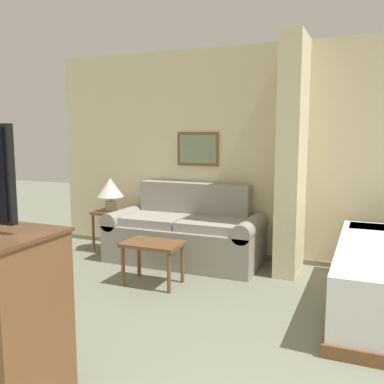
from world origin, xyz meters
The scene contains 6 objects.
wall_back centered at (0.00, 4.33, 1.29)m, with size 6.62×0.16×2.60m.
wall_partition_pillar centered at (-0.02, 3.95, 1.30)m, with size 0.24×0.66×2.60m.
couch centered at (-1.26, 3.86, 0.33)m, with size 1.86×0.84×0.93m.
coffee_table centered at (-1.24, 2.97, 0.38)m, with size 0.60×0.41×0.45m.
side_table centered at (-2.34, 3.89, 0.44)m, with size 0.40×0.40×0.54m.
table_lamp centered at (-2.34, 3.89, 0.83)m, with size 0.34×0.34×0.43m.
Camera 1 is at (0.78, -0.81, 1.56)m, focal length 40.00 mm.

